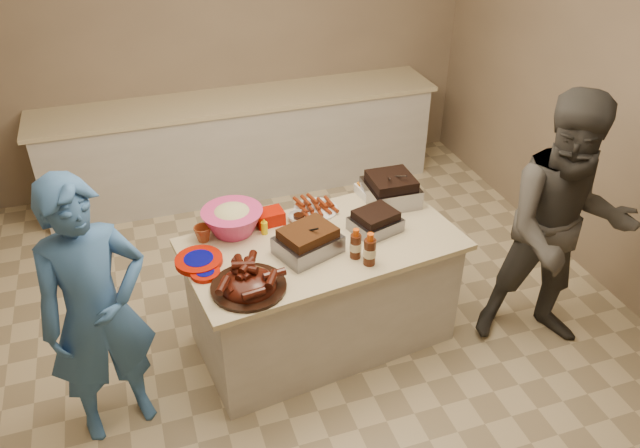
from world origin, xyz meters
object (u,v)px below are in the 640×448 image
object	(u,v)px
roasting_pan	(390,201)
island	(322,337)
bbq_bottle_a	(355,257)
mustard_bottle	(265,234)
guest_blue	(124,417)
rib_platter	(249,288)
bbq_bottle_b	(369,264)
coleslaw_bowl	(234,231)
guest_gray	(536,335)
plastic_cup	(204,241)

from	to	relation	value
roasting_pan	island	bearing A→B (deg)	-150.38
roasting_pan	bbq_bottle_a	size ratio (longest dim) A/B	1.70
mustard_bottle	guest_blue	bearing A→B (deg)	-155.27
island	rib_platter	distance (m)	1.00
roasting_pan	bbq_bottle_b	size ratio (longest dim) A/B	1.58
bbq_bottle_a	bbq_bottle_b	size ratio (longest dim) A/B	0.93
island	bbq_bottle_b	world-z (taller)	bbq_bottle_b
coleslaw_bowl	guest_blue	xyz separation A→B (m)	(-0.84, -0.56, -0.80)
coleslaw_bowl	guest_gray	xyz separation A→B (m)	(1.90, -0.73, -0.80)
bbq_bottle_a	bbq_bottle_b	xyz separation A→B (m)	(0.05, -0.09, 0.00)
mustard_bottle	plastic_cup	world-z (taller)	mustard_bottle
coleslaw_bowl	guest_gray	world-z (taller)	coleslaw_bowl
bbq_bottle_a	mustard_bottle	world-z (taller)	bbq_bottle_a
mustard_bottle	plastic_cup	bearing A→B (deg)	173.58
roasting_pan	guest_blue	size ratio (longest dim) A/B	0.21
mustard_bottle	plastic_cup	xyz separation A→B (m)	(-0.38, 0.04, 0.00)
bbq_bottle_a	rib_platter	bearing A→B (deg)	-172.28
mustard_bottle	guest_blue	world-z (taller)	mustard_bottle
roasting_pan	guest_gray	size ratio (longest dim) A/B	0.19
roasting_pan	guest_gray	xyz separation A→B (m)	(0.82, -0.75, -0.80)
island	bbq_bottle_a	distance (m)	0.83
coleslaw_bowl	bbq_bottle_b	world-z (taller)	coleslaw_bowl
guest_gray	guest_blue	bearing A→B (deg)	-162.20
mustard_bottle	guest_gray	distance (m)	2.00
bbq_bottle_b	mustard_bottle	size ratio (longest dim) A/B	1.89
roasting_pan	bbq_bottle_b	xyz separation A→B (m)	(-0.40, -0.61, 0.00)
island	guest_blue	distance (m)	1.36
plastic_cup	mustard_bottle	bearing A→B (deg)	-6.42
island	coleslaw_bowl	xyz separation A→B (m)	(-0.50, 0.29, 0.80)
coleslaw_bowl	guest_blue	distance (m)	1.28
rib_platter	plastic_cup	world-z (taller)	rib_platter
guest_blue	guest_gray	xyz separation A→B (m)	(2.74, -0.17, 0.00)
island	plastic_cup	xyz separation A→B (m)	(-0.69, 0.24, 0.80)
rib_platter	bbq_bottle_b	world-z (taller)	bbq_bottle_b
bbq_bottle_b	guest_blue	distance (m)	1.72
plastic_cup	coleslaw_bowl	bearing A→B (deg)	12.47
bbq_bottle_a	mustard_bottle	size ratio (longest dim) A/B	1.76
rib_platter	bbq_bottle_b	distance (m)	0.72
roasting_pan	plastic_cup	bearing A→B (deg)	-175.27
bbq_bottle_a	plastic_cup	bearing A→B (deg)	151.29
rib_platter	guest_blue	size ratio (longest dim) A/B	0.26
bbq_bottle_a	island	bearing A→B (deg)	122.63
bbq_bottle_b	mustard_bottle	bearing A→B (deg)	135.34
coleslaw_bowl	guest_gray	bearing A→B (deg)	-20.88
rib_platter	mustard_bottle	bearing A→B (deg)	66.60
island	coleslaw_bowl	size ratio (longest dim) A/B	4.37
island	bbq_bottle_a	xyz separation A→B (m)	(0.13, -0.21, 0.80)
roasting_pan	rib_platter	bearing A→B (deg)	-149.75
roasting_pan	mustard_bottle	xyz separation A→B (m)	(-0.90, -0.11, 0.00)
guest_gray	coleslaw_bowl	bearing A→B (deg)	-179.52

